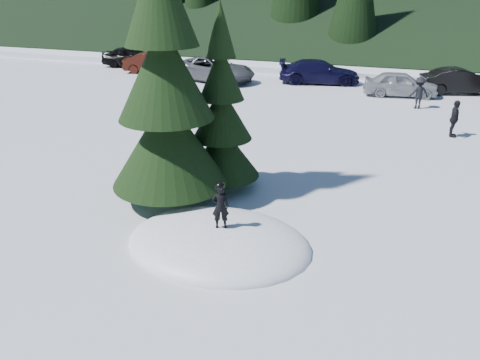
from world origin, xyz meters
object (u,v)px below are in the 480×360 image
(spruce_tall, at_px, (165,84))
(car_3, at_px, (319,72))
(child_skier, at_px, (220,207))
(adult_1, at_px, (454,119))
(car_0, at_px, (132,57))
(car_5, at_px, (460,81))
(car_1, at_px, (153,63))
(car_4, at_px, (401,84))
(spruce_short, at_px, (222,120))
(car_2, at_px, (214,69))
(adult_2, at_px, (419,93))

(spruce_tall, bearing_deg, car_3, 88.45)
(child_skier, relative_size, adult_1, 0.72)
(car_0, bearing_deg, child_skier, -152.03)
(child_skier, height_order, car_5, child_skier)
(child_skier, distance_m, car_0, 26.66)
(car_5, bearing_deg, car_1, 73.81)
(car_4, height_order, car_5, car_5)
(spruce_tall, relative_size, spruce_short, 1.60)
(car_2, bearing_deg, child_skier, -139.11)
(adult_1, height_order, car_3, adult_1)
(child_skier, distance_m, car_2, 20.21)
(child_skier, height_order, car_2, child_skier)
(adult_2, xyz_separation_m, car_2, (-12.21, 2.96, -0.01))
(car_1, height_order, car_3, car_3)
(adult_1, relative_size, car_5, 0.35)
(car_4, bearing_deg, car_3, 60.03)
(car_4, xyz_separation_m, car_5, (3.09, 1.81, 0.03))
(adult_2, xyz_separation_m, car_5, (2.13, 4.37, -0.07))
(spruce_tall, bearing_deg, car_5, 64.89)
(adult_1, bearing_deg, car_0, 62.96)
(spruce_short, xyz_separation_m, car_2, (-6.86, 15.28, -1.35))
(spruce_tall, distance_m, car_3, 18.47)
(adult_1, relative_size, car_3, 0.30)
(car_4, bearing_deg, car_2, 80.18)
(spruce_tall, bearing_deg, car_4, 71.70)
(car_0, bearing_deg, spruce_tall, -153.80)
(child_skier, height_order, car_4, child_skier)
(car_0, distance_m, car_1, 3.10)
(adult_1, height_order, car_0, adult_1)
(adult_2, xyz_separation_m, car_3, (-5.85, 4.55, -0.06))
(spruce_tall, height_order, car_5, spruce_tall)
(car_4, bearing_deg, car_0, 72.45)
(car_3, height_order, car_4, car_3)
(adult_1, height_order, car_2, car_2)
(adult_2, bearing_deg, car_1, -38.35)
(spruce_short, distance_m, child_skier, 3.62)
(car_1, bearing_deg, car_4, -111.29)
(spruce_tall, bearing_deg, car_2, 109.37)
(spruce_tall, xyz_separation_m, car_2, (-5.86, 16.68, -2.56))
(spruce_tall, relative_size, car_4, 2.19)
(spruce_tall, bearing_deg, car_0, 124.93)
(spruce_tall, distance_m, child_skier, 3.71)
(car_1, xyz_separation_m, car_5, (19.47, 0.10, 0.04))
(child_skier, distance_m, car_3, 20.17)
(adult_1, distance_m, car_2, 15.50)
(spruce_tall, xyz_separation_m, child_skier, (2.27, -1.81, -2.30))
(spruce_short, height_order, car_3, spruce_short)
(child_skier, xyz_separation_m, car_4, (3.11, 18.10, -0.35))
(adult_1, bearing_deg, car_1, 63.68)
(child_skier, relative_size, car_1, 0.27)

